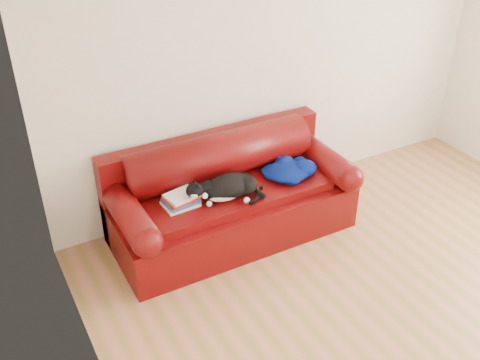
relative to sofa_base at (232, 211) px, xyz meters
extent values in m
plane|color=olive|center=(0.76, -1.49, -0.24)|extent=(4.50, 4.50, 0.00)
cube|color=beige|center=(0.76, 0.51, 1.06)|extent=(4.50, 0.02, 2.60)
cube|color=beige|center=(-1.49, -1.49, 1.06)|extent=(0.02, 4.00, 2.60)
cube|color=#360502|center=(0.00, 0.01, -0.03)|extent=(2.10, 0.90, 0.42)
cube|color=#360502|center=(0.00, -0.04, 0.21)|extent=(1.66, 0.62, 0.10)
cylinder|color=black|center=(-0.93, -0.32, -0.21)|extent=(0.06, 0.06, 0.05)
cylinder|color=black|center=(0.93, -0.32, -0.21)|extent=(0.06, 0.06, 0.05)
cylinder|color=black|center=(-0.93, 0.34, -0.21)|extent=(0.06, 0.06, 0.05)
cylinder|color=black|center=(0.93, 0.34, -0.21)|extent=(0.06, 0.06, 0.05)
cube|color=#360502|center=(0.00, 0.37, 0.19)|extent=(2.10, 0.18, 0.85)
cylinder|color=#360502|center=(0.00, 0.26, 0.44)|extent=(1.70, 0.40, 0.40)
cylinder|color=#360502|center=(-0.93, 0.01, 0.30)|extent=(0.24, 0.88, 0.24)
sphere|color=#360502|center=(-0.93, -0.43, 0.30)|extent=(0.24, 0.24, 0.24)
cylinder|color=#360502|center=(0.93, 0.01, 0.30)|extent=(0.24, 0.88, 0.24)
sphere|color=#360502|center=(0.93, -0.43, 0.30)|extent=(0.24, 0.24, 0.24)
cube|color=silver|center=(-0.49, -0.05, 0.28)|extent=(0.29, 0.23, 0.02)
cube|color=white|center=(-0.49, -0.05, 0.28)|extent=(0.27, 0.21, 0.02)
cube|color=#2050B1|center=(-0.49, -0.05, 0.30)|extent=(0.29, 0.23, 0.02)
cube|color=white|center=(-0.49, -0.05, 0.30)|extent=(0.27, 0.22, 0.02)
cube|color=#A62113|center=(-0.49, -0.05, 0.33)|extent=(0.29, 0.24, 0.02)
cube|color=white|center=(-0.49, -0.05, 0.33)|extent=(0.27, 0.22, 0.02)
cube|color=white|center=(-0.49, -0.05, 0.35)|extent=(0.29, 0.24, 0.02)
cube|color=white|center=(-0.49, -0.05, 0.35)|extent=(0.27, 0.23, 0.02)
ellipsoid|color=black|center=(-0.09, -0.12, 0.36)|extent=(0.53, 0.41, 0.20)
ellipsoid|color=silver|center=(-0.13, -0.17, 0.32)|extent=(0.36, 0.26, 0.12)
ellipsoid|color=silver|center=(-0.28, -0.08, 0.37)|extent=(0.17, 0.16, 0.12)
ellipsoid|color=black|center=(0.05, -0.16, 0.35)|extent=(0.25, 0.25, 0.17)
ellipsoid|color=black|center=(-0.38, -0.01, 0.42)|extent=(0.18, 0.17, 0.12)
ellipsoid|color=silver|center=(-0.40, -0.05, 0.41)|extent=(0.08, 0.08, 0.05)
sphere|color=#BF7272|center=(-0.42, -0.06, 0.41)|extent=(0.02, 0.02, 0.02)
cone|color=black|center=(-0.38, -0.05, 0.48)|extent=(0.07, 0.06, 0.06)
cone|color=black|center=(-0.35, 0.01, 0.48)|extent=(0.07, 0.06, 0.06)
cylinder|color=black|center=(0.13, -0.23, 0.29)|extent=(0.05, 0.17, 0.04)
sphere|color=silver|center=(-0.32, -0.09, 0.29)|extent=(0.05, 0.05, 0.05)
sphere|color=silver|center=(-0.01, -0.28, 0.29)|extent=(0.05, 0.05, 0.05)
ellipsoid|color=#020649|center=(0.51, -0.10, 0.33)|extent=(0.41, 0.38, 0.13)
ellipsoid|color=#020649|center=(0.65, -0.14, 0.34)|extent=(0.25, 0.22, 0.15)
ellipsoid|color=#020649|center=(0.41, -0.04, 0.31)|extent=(0.25, 0.29, 0.10)
ellipsoid|color=#020649|center=(0.54, 0.02, 0.34)|extent=(0.21, 0.17, 0.15)
ellipsoid|color=#020649|center=(0.48, -0.20, 0.31)|extent=(0.16, 0.17, 0.09)
ellipsoid|color=silver|center=(0.58, -0.16, 0.34)|extent=(0.18, 0.07, 0.04)
camera|label=1|loc=(-1.89, -3.61, 2.86)|focal=42.00mm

